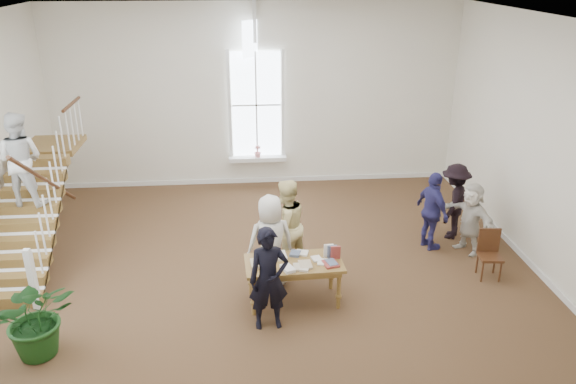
{
  "coord_description": "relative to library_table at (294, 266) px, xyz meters",
  "views": [
    {
      "loc": [
        -0.38,
        -9.15,
        5.35
      ],
      "look_at": [
        0.44,
        0.4,
        1.38
      ],
      "focal_mm": 35.0,
      "sensor_mm": 36.0,
      "label": 1
    }
  ],
  "objects": [
    {
      "name": "ground",
      "position": [
        -0.41,
        1.1,
        -0.67
      ],
      "size": [
        10.0,
        10.0,
        0.0
      ],
      "primitive_type": "plane",
      "color": "#452D1B",
      "rests_on": "ground"
    },
    {
      "name": "room_shell",
      "position": [
        -0.41,
        5.49,
        -0.27
      ],
      "size": [
        10.49,
        10.0,
        10.0
      ],
      "color": "white",
      "rests_on": "ground"
    },
    {
      "name": "staircase",
      "position": [
        -4.76,
        1.85,
        0.95
      ],
      "size": [
        1.1,
        4.1,
        2.92
      ],
      "color": "brown",
      "rests_on": "ground"
    },
    {
      "name": "library_table",
      "position": [
        0.0,
        0.0,
        0.0
      ],
      "size": [
        1.64,
        0.88,
        0.81
      ],
      "rotation": [
        0.0,
        0.0,
        0.05
      ],
      "color": "brown",
      "rests_on": "ground"
    },
    {
      "name": "police_officer",
      "position": [
        -0.45,
        -0.65,
        0.18
      ],
      "size": [
        0.65,
        0.46,
        1.69
      ],
      "primitive_type": "imported",
      "rotation": [
        0.0,
        0.0,
        0.1
      ],
      "color": "black",
      "rests_on": "ground"
    },
    {
      "name": "elderly_woman",
      "position": [
        -0.35,
        0.6,
        0.17
      ],
      "size": [
        0.91,
        0.69,
        1.69
      ],
      "primitive_type": "imported",
      "rotation": [
        0.0,
        0.0,
        3.34
      ],
      "color": "silver",
      "rests_on": "ground"
    },
    {
      "name": "person_yellow",
      "position": [
        -0.05,
        1.1,
        0.21
      ],
      "size": [
        1.08,
        1.03,
        1.77
      ],
      "primitive_type": "imported",
      "rotation": [
        0.0,
        0.0,
        3.71
      ],
      "color": "#F1E096",
      "rests_on": "ground"
    },
    {
      "name": "woman_cluster_a",
      "position": [
        2.88,
        1.68,
        0.13
      ],
      "size": [
        0.64,
        1.01,
        1.6
      ],
      "primitive_type": "imported",
      "rotation": [
        0.0,
        0.0,
        1.86
      ],
      "color": "navy",
      "rests_on": "ground"
    },
    {
      "name": "woman_cluster_b",
      "position": [
        3.48,
        2.13,
        0.13
      ],
      "size": [
        1.06,
        1.18,
        1.59
      ],
      "primitive_type": "imported",
      "rotation": [
        0.0,
        0.0,
        4.13
      ],
      "color": "black",
      "rests_on": "ground"
    },
    {
      "name": "woman_cluster_c",
      "position": [
        3.59,
        1.48,
        0.05
      ],
      "size": [
        0.96,
        1.38,
        1.43
      ],
      "primitive_type": "imported",
      "rotation": [
        0.0,
        0.0,
        5.16
      ],
      "color": "silver",
      "rests_on": "ground"
    },
    {
      "name": "floor_plant",
      "position": [
        -3.81,
        -1.03,
        -0.05
      ],
      "size": [
        1.38,
        1.29,
        1.23
      ],
      "primitive_type": "imported",
      "rotation": [
        0.0,
        0.0,
        0.36
      ],
      "color": "#143C13",
      "rests_on": "ground"
    },
    {
      "name": "side_chair",
      "position": [
        3.59,
        0.54,
        -0.17
      ],
      "size": [
        0.43,
        0.43,
        0.9
      ],
      "rotation": [
        0.0,
        0.0,
        -0.1
      ],
      "color": "#33200E",
      "rests_on": "ground"
    }
  ]
}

